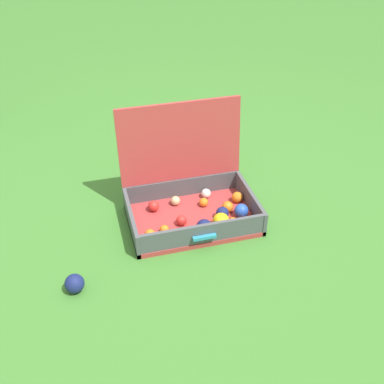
% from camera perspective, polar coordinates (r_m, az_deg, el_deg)
% --- Properties ---
extents(ground_plane, '(16.00, 16.00, 0.00)m').
position_cam_1_polar(ground_plane, '(2.33, -1.77, -3.89)').
color(ground_plane, '#3D7A2D').
extents(open_suitcase, '(0.63, 0.48, 0.53)m').
position_cam_1_polar(open_suitcase, '(2.32, -0.07, -0.43)').
color(open_suitcase, '#B23838').
rests_on(open_suitcase, ground).
extents(stray_ball_on_grass, '(0.08, 0.08, 0.08)m').
position_cam_1_polar(stray_ball_on_grass, '(2.03, -14.17, -10.80)').
color(stray_ball_on_grass, navy).
rests_on(stray_ball_on_grass, ground).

